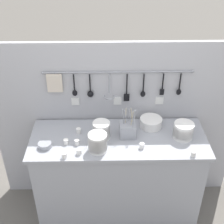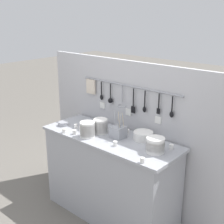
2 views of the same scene
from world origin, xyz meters
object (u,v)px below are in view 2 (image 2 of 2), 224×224
(cutlery_caddy, at_px, (118,132))
(cup_by_caddy, at_px, (76,126))
(cup_mid_row, at_px, (127,131))
(bowl_stack_short_front, at_px, (101,126))
(cup_edge_far, at_px, (115,144))
(cup_back_left, at_px, (171,147))
(cup_front_left, at_px, (142,160))
(cup_centre, at_px, (64,131))
(plate_stack, at_px, (143,136))
(cup_back_right, at_px, (81,128))
(cup_front_right, at_px, (92,125))
(bowl_stack_back_corner, at_px, (156,145))
(cup_edge_near, at_px, (74,132))
(steel_mixing_bowl, at_px, (63,124))
(bowl_stack_wide_centre, at_px, (87,129))

(cutlery_caddy, relative_size, cup_by_caddy, 6.07)
(cup_mid_row, bearing_deg, bowl_stack_short_front, -142.33)
(cup_by_caddy, bearing_deg, cup_edge_far, -6.04)
(cup_back_left, bearing_deg, cup_by_caddy, -168.14)
(cup_front_left, height_order, cup_centre, same)
(plate_stack, distance_m, cup_back_right, 0.68)
(bowl_stack_short_front, bearing_deg, cup_mid_row, 37.67)
(cup_front_left, bearing_deg, cup_centre, 180.00)
(cup_centre, bearing_deg, cup_front_right, 74.50)
(bowl_stack_back_corner, height_order, plate_stack, bowl_stack_back_corner)
(cup_edge_near, bearing_deg, cup_front_left, -2.83)
(steel_mixing_bowl, bearing_deg, cup_front_right, 35.50)
(cup_by_caddy, relative_size, cup_back_right, 1.00)
(steel_mixing_bowl, relative_size, cup_front_right, 2.39)
(cup_front_left, bearing_deg, cutlery_caddy, 151.10)
(cutlery_caddy, distance_m, cup_mid_row, 0.15)
(cup_by_caddy, xyz_separation_m, cup_edge_near, (0.12, -0.13, 0.00))
(cup_centre, bearing_deg, plate_stack, 29.17)
(cup_back_left, bearing_deg, cutlery_caddy, -167.82)
(cup_front_left, bearing_deg, cup_back_right, 170.06)
(cutlery_caddy, xyz_separation_m, cup_front_left, (0.50, -0.28, -0.04))
(bowl_stack_wide_centre, xyz_separation_m, cup_back_left, (0.79, 0.31, -0.06))
(steel_mixing_bowl, bearing_deg, cup_by_caddy, 12.78)
(steel_mixing_bowl, xyz_separation_m, cup_edge_near, (0.28, -0.09, 0.00))
(cutlery_caddy, bearing_deg, cup_centre, -151.57)
(cup_by_caddy, bearing_deg, cup_front_right, 57.81)
(bowl_stack_back_corner, distance_m, cup_centre, 1.01)
(cutlery_caddy, xyz_separation_m, cup_by_caddy, (-0.51, -0.10, -0.04))
(bowl_stack_wide_centre, xyz_separation_m, cup_front_left, (0.75, -0.09, -0.06))
(bowl_stack_wide_centre, relative_size, cup_front_right, 3.40)
(cup_back_left, bearing_deg, cup_front_right, -175.62)
(cup_back_left, height_order, cup_edge_near, same)
(plate_stack, relative_size, steel_mixing_bowl, 1.79)
(cup_centre, distance_m, cup_edge_far, 0.62)
(bowl_stack_wide_centre, bearing_deg, bowl_stack_short_front, 79.97)
(bowl_stack_short_front, height_order, cup_mid_row, bowl_stack_short_front)
(cup_edge_far, bearing_deg, plate_stack, 70.01)
(cup_back_left, bearing_deg, bowl_stack_wide_centre, -158.93)
(cup_back_right, height_order, cup_edge_near, same)
(cup_back_left, bearing_deg, bowl_stack_short_front, -169.44)
(plate_stack, height_order, cup_edge_far, plate_stack)
(plate_stack, xyz_separation_m, cup_mid_row, (-0.21, 0.02, -0.02))
(cup_back_left, height_order, cup_by_caddy, same)
(cup_edge_far, xyz_separation_m, cup_back_right, (-0.53, 0.06, 0.00))
(plate_stack, xyz_separation_m, cup_back_right, (-0.64, -0.24, -0.02))
(steel_mixing_bowl, height_order, cup_edge_near, cup_edge_near)
(cup_front_left, relative_size, cup_edge_near, 1.00)
(cup_edge_far, bearing_deg, bowl_stack_wide_centre, -177.12)
(cup_by_caddy, relative_size, cup_edge_near, 1.00)
(bowl_stack_back_corner, bearing_deg, cup_by_caddy, -175.74)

